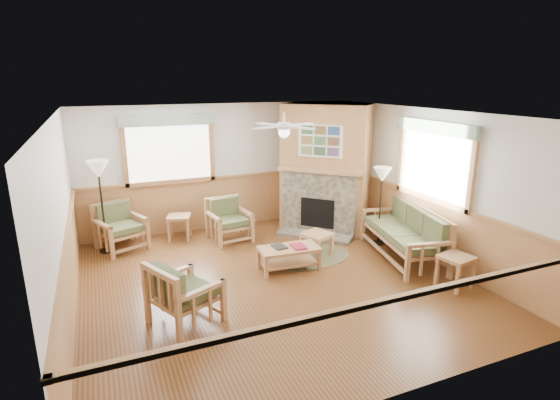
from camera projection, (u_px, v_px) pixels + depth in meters
name	position (u px, v px, depth m)	size (l,w,h in m)	color
floor	(274.00, 281.00, 7.18)	(6.00, 6.00, 0.01)	brown
ceiling	(274.00, 114.00, 6.45)	(6.00, 6.00, 0.01)	white
wall_back	(222.00, 167.00, 9.47)	(6.00, 0.02, 2.70)	silver
wall_front	(393.00, 281.00, 4.16)	(6.00, 0.02, 2.70)	silver
wall_left	(61.00, 226.00, 5.69)	(0.02, 6.00, 2.70)	silver
wall_right	(426.00, 184.00, 7.94)	(0.02, 6.00, 2.70)	silver
wainscot	(274.00, 249.00, 7.03)	(6.00, 6.00, 1.10)	#AB7645
fireplace	(326.00, 167.00, 9.40)	(2.20, 2.20, 2.70)	#AB7645
window_back	(167.00, 113.00, 8.71)	(1.90, 0.16, 1.50)	white
window_right	(439.00, 119.00, 7.43)	(0.16, 1.90, 1.50)	white
ceiling_fan	(284.00, 114.00, 6.84)	(1.24, 1.24, 0.36)	white
sofa	(403.00, 233.00, 8.00)	(0.83, 2.04, 0.94)	#AD7C50
armchair_back_left	(121.00, 227.00, 8.39)	(0.79, 0.79, 0.89)	#AD7C50
armchair_back_right	(229.00, 220.00, 8.85)	(0.76, 0.76, 0.85)	#AD7C50
armchair_left	(185.00, 292.00, 5.85)	(0.79, 0.79, 0.88)	#AD7C50
coffee_table	(289.00, 259.00, 7.53)	(1.03, 0.52, 0.41)	#AD7C50
end_table_chairs	(180.00, 227.00, 8.97)	(0.45, 0.43, 0.51)	#AD7C50
end_table_sofa	(455.00, 271.00, 6.89)	(0.47, 0.45, 0.53)	#AD7C50
footstool	(316.00, 244.00, 8.19)	(0.49, 0.49, 0.42)	#AD7C50
braided_rug	(306.00, 257.00, 8.11)	(1.70, 1.70, 0.01)	#4D4B30
floor_lamp_left	(102.00, 207.00, 8.14)	(0.41, 0.41, 1.78)	black
floor_lamp_right	(380.00, 206.00, 8.57)	(0.36, 0.36, 1.57)	black
book_red	(298.00, 245.00, 7.48)	(0.22, 0.30, 0.03)	maroon
book_dark	(279.00, 246.00, 7.47)	(0.20, 0.27, 0.03)	black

